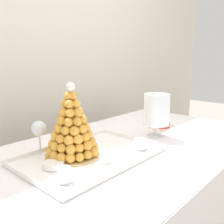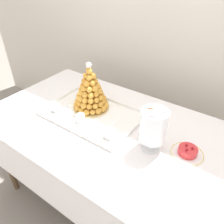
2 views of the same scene
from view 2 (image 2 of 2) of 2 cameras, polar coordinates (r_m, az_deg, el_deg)
The scene contains 12 objects.
ground_plane at distance 1.96m, azimuth 0.60°, elevation -22.17°, with size 12.00×12.00×0.00m, color gray.
backdrop_wall at distance 1.83m, azimuth 16.40°, elevation 21.21°, with size 4.80×0.10×2.50m, color silver.
buffet_table at distance 1.43m, azimuth 0.76°, elevation -7.09°, with size 1.74×0.94×0.78m.
serving_tray at distance 1.48m, azimuth -5.22°, elevation -0.61°, with size 0.63×0.42×0.02m.
croquembouche at distance 1.47m, azimuth -5.62°, elevation 5.33°, with size 0.25×0.25×0.33m.
dessert_cup_left at distance 1.54m, azimuth -14.42°, elevation 1.13°, with size 0.05×0.05×0.05m.
dessert_cup_mid_left at distance 1.41m, azimuth -8.07°, elevation -1.60°, with size 0.05×0.05×0.05m.
dessert_cup_centre at distance 1.28m, azimuth -0.72°, elevation -5.61°, with size 0.06×0.06×0.05m.
creme_brulee_ramekin at distance 1.59m, azimuth -9.90°, elevation 2.40°, with size 0.08×0.08×0.02m.
macaron_goblet at distance 1.15m, azimuth 10.64°, elevation -3.48°, with size 0.14×0.14×0.26m.
fruit_tart_plate at distance 1.26m, azimuth 18.87°, elevation -9.74°, with size 0.18×0.18×0.05m.
wine_glass at distance 1.61m, azimuth -4.97°, elevation 7.61°, with size 0.07×0.07×0.16m.
Camera 2 is at (0.60, -0.88, 1.65)m, focal length 35.45 mm.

